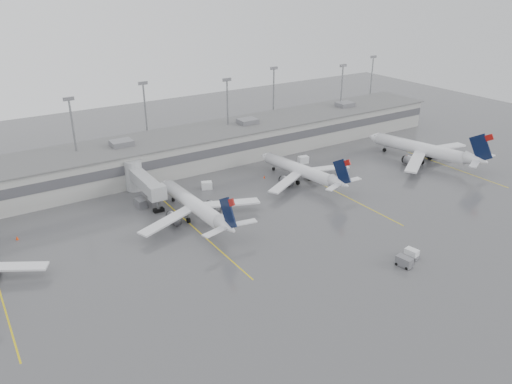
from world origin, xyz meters
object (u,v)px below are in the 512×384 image
jet_mid_left (196,205)px  jet_mid_right (303,170)px  jet_far_right (425,149)px  baggage_tug (411,254)px

jet_mid_left → jet_mid_right: bearing=5.3°
jet_far_right → baggage_tug: (-40.56, -31.54, -2.76)m
jet_mid_left → jet_far_right: 65.44m
jet_far_right → jet_mid_right: bearing=156.4°
jet_mid_left → baggage_tug: size_ratio=10.71×
jet_mid_right → baggage_tug: bearing=-106.1°
jet_mid_right → baggage_tug: jet_mid_right is taller
jet_far_right → jet_mid_left: bearing=164.5°
baggage_tug → jet_mid_right: bearing=72.7°
baggage_tug → jet_far_right: bearing=28.3°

